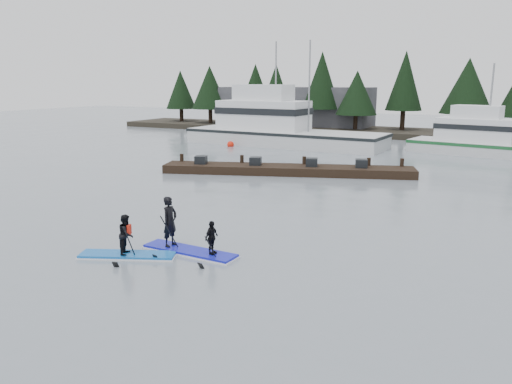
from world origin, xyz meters
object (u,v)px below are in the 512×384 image
at_px(fishing_boat_medium, 490,148).
at_px(paddleboard_duo, 185,235).
at_px(fishing_boat_large, 279,136).
at_px(floating_dock, 287,170).
at_px(paddleboard_solo, 127,242).

distance_m(fishing_boat_medium, paddleboard_duo, 30.68).
height_order(fishing_boat_large, floating_dock, fishing_boat_large).
relative_size(fishing_boat_medium, floating_dock, 0.85).
bearing_deg(fishing_boat_medium, floating_dock, -116.49).
bearing_deg(paddleboard_solo, floating_dock, 71.50).
relative_size(fishing_boat_large, fishing_boat_medium, 1.40).
bearing_deg(fishing_boat_medium, paddleboard_solo, -97.09).
distance_m(fishing_boat_large, paddleboard_solo, 30.45).
xyz_separation_m(fishing_boat_medium, paddleboard_solo, (-9.49, -30.84, -0.04)).
bearing_deg(fishing_boat_large, paddleboard_duo, -68.47).
xyz_separation_m(floating_dock, paddleboard_solo, (1.34, -16.21, 0.24)).
distance_m(fishing_boat_medium, paddleboard_solo, 32.27).
bearing_deg(fishing_boat_large, paddleboard_solo, -71.73).
xyz_separation_m(fishing_boat_large, paddleboard_solo, (7.91, -29.41, -0.27)).
bearing_deg(fishing_boat_large, floating_dock, -60.31).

